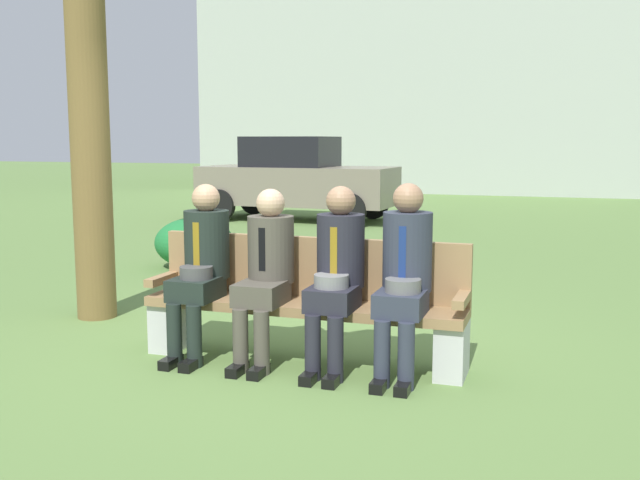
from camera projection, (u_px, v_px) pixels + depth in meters
The scene contains 8 objects.
ground_plane at pixel (282, 351), 5.63m from camera, with size 80.00×80.00×0.00m, color #5D7D3F.
park_bench at pixel (305, 302), 5.36m from camera, with size 2.37×0.44×0.90m.
seated_man_leftmost at pixel (201, 261), 5.43m from camera, with size 0.34×0.72×1.29m.
seated_man_centerleft at pixel (266, 266), 5.27m from camera, with size 0.34×0.72×1.26m.
seated_man_centerright at pixel (337, 269), 5.10m from camera, with size 0.34×0.72×1.29m.
seated_man_rightmost at pixel (404, 271), 4.95m from camera, with size 0.34×0.72×1.32m.
shrub_near_bench at pixel (195, 243), 9.26m from camera, with size 1.02×0.94×0.64m, color #207235.
parked_car_near at pixel (296, 179), 14.71m from camera, with size 3.96×1.83×1.68m.
Camera 1 is at (2.00, -5.09, 1.62)m, focal length 40.97 mm.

